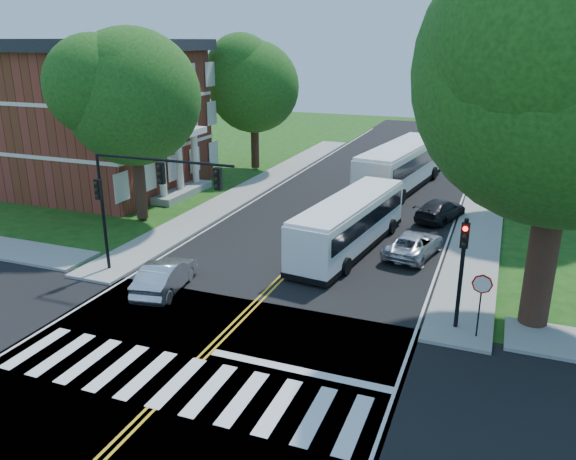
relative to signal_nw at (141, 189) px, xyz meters
The scene contains 24 objects.
ground 9.74m from the signal_nw, 47.67° to the right, with size 140.00×140.00×0.00m, color #154611.
road 13.69m from the signal_nw, 63.16° to the left, with size 14.00×96.00×0.01m, color black.
cross_road 9.73m from the signal_nw, 47.67° to the right, with size 60.00×12.00×0.01m, color black.
center_line 17.20m from the signal_nw, 69.39° to the left, with size 0.36×70.00×0.01m, color gold.
edge_line_w 16.20m from the signal_nw, 93.47° to the left, with size 0.12×70.00×0.01m, color silver.
edge_line_e 20.54m from the signal_nw, 50.90° to the left, with size 0.12×70.00×0.01m, color silver.
crosswalk 10.07m from the signal_nw, 49.80° to the right, with size 12.60×3.00×0.01m, color silver.
stop_bar 11.40m from the signal_nw, 27.30° to the right, with size 6.60×0.40×0.01m, color silver.
sidewalk_nw 19.22m from the signal_nw, 97.50° to the left, with size 2.60×40.00×0.15m, color gray.
sidewalk_ne 23.75m from the signal_nw, 52.69° to the left, with size 2.60×40.00×0.15m, color gray.
tree_ne_big 17.72m from the signal_nw, ahead, with size 10.80×10.80×14.91m.
tree_west_near 9.96m from the signal_nw, 126.70° to the left, with size 8.00×8.00×11.40m.
tree_west_far 24.27m from the signal_nw, 102.31° to the left, with size 7.60×7.60×10.67m.
tree_east_mid 24.94m from the signal_nw, 45.36° to the left, with size 8.40×8.40×11.93m.
tree_east_far 38.34m from the signal_nw, 61.33° to the left, with size 7.20×7.20×10.34m.
brick_building 21.08m from the signal_nw, 139.86° to the left, with size 20.00×13.00×10.80m.
signal_nw is the anchor object (origin of this frame).
signal_ne 14.13m from the signal_nw, ahead, with size 0.30×0.46×4.40m.
stop_sign 15.05m from the signal_nw, ahead, with size 0.76×0.08×2.53m.
bus_lead 11.00m from the signal_nw, 42.53° to the left, with size 3.70×11.15×2.83m.
bus_follow 22.78m from the signal_nw, 69.40° to the left, with size 4.56×13.23×3.36m.
hatchback 4.09m from the signal_nw, 31.03° to the right, with size 1.49×4.28×1.41m, color #B9BDC1.
suv 14.00m from the signal_nw, 33.81° to the left, with size 2.09×4.53×1.26m, color #BBBDC3.
dark_sedan 18.85m from the signal_nw, 50.57° to the left, with size 1.83×4.50×1.31m, color black.
Camera 1 is at (9.17, -14.01, 10.71)m, focal length 35.00 mm.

